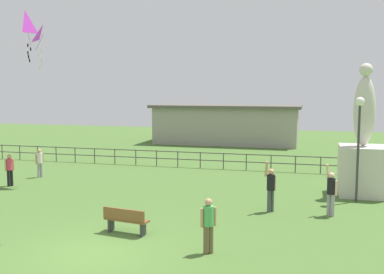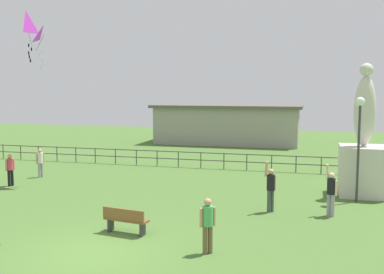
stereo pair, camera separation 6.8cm
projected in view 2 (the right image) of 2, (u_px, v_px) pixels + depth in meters
name	position (u px, v px, depth m)	size (l,w,h in m)	color
ground_plane	(94.00, 253.00, 12.65)	(80.00, 80.00, 0.00)	#476B2D
statue_monument	(363.00, 157.00, 19.33)	(1.93, 1.93, 5.71)	beige
lamppost	(359.00, 126.00, 18.01)	(0.36, 0.36, 4.30)	#38383D
park_bench	(125.00, 220.00, 14.25)	(1.55, 0.64, 0.85)	brown
person_0	(10.00, 168.00, 21.24)	(0.28, 0.42, 1.54)	black
person_1	(40.00, 161.00, 23.35)	(0.28, 0.40, 1.50)	#99999E
person_2	(208.00, 222.00, 12.49)	(0.41, 0.31, 1.59)	brown
person_3	(271.00, 187.00, 16.73)	(0.43, 0.42, 1.94)	#3F4C47
person_4	(331.00, 191.00, 16.18)	(0.43, 0.40, 1.90)	#99999E
kite_3	(44.00, 36.00, 23.87)	(1.07, 0.99, 2.35)	#B22DB2
kite_4	(26.00, 24.00, 25.98)	(0.82, 0.89, 2.99)	#B22DB2
waterfront_railing	(201.00, 158.00, 26.11)	(36.03, 0.06, 0.95)	#4C4742
pavilion_building	(227.00, 124.00, 37.69)	(12.38, 4.82, 3.28)	gray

